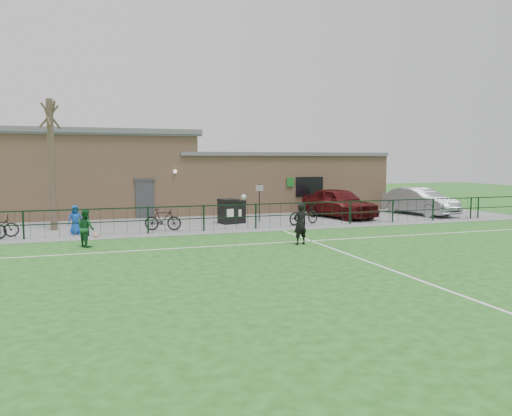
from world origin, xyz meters
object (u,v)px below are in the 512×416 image
object	(u,v)px
spectator_child	(75,220)
bicycle_d	(163,219)
sign_post	(259,202)
bicycle_e	(304,214)
wheelie_bin_right	(236,212)
ball_ground	(96,235)
outfield_player	(86,228)
car_silver	(419,201)
bare_tree	(52,165)
wheelie_bin_left	(228,212)
car_maroon	(339,203)

from	to	relation	value
spectator_child	bicycle_d	bearing A→B (deg)	-8.97
sign_post	bicycle_e	bearing A→B (deg)	-47.61
wheelie_bin_right	ball_ground	world-z (taller)	wheelie_bin_right
bicycle_e	sign_post	bearing A→B (deg)	20.79
bicycle_e	outfield_player	distance (m)	10.81
car_silver	ball_ground	distance (m)	18.56
bare_tree	wheelie_bin_left	distance (m)	8.59
sign_post	ball_ground	size ratio (longest dim) A/B	8.96
car_silver	wheelie_bin_left	bearing A→B (deg)	171.21
wheelie_bin_right	sign_post	distance (m)	1.42
car_silver	bicycle_e	bearing A→B (deg)	-177.48
sign_post	ball_ground	xyz separation A→B (m)	(-8.25, -2.90, -0.91)
car_maroon	ball_ground	world-z (taller)	car_maroon
car_silver	bicycle_d	xyz separation A→B (m)	(-15.33, -1.84, -0.29)
bicycle_e	ball_ground	world-z (taller)	bicycle_e
bicycle_e	spectator_child	xyz separation A→B (m)	(-10.76, 0.11, 0.11)
car_maroon	ball_ground	size ratio (longest dim) A/B	22.02
sign_post	wheelie_bin_left	bearing A→B (deg)	-170.23
wheelie_bin_left	car_maroon	bearing A→B (deg)	-7.11
bicycle_e	ball_ground	size ratio (longest dim) A/B	8.87
bicycle_e	spectator_child	world-z (taller)	spectator_child
wheelie_bin_left	spectator_child	xyz separation A→B (m)	(-7.26, -1.45, 0.05)
wheelie_bin_left	bicycle_d	distance (m)	3.77
bicycle_d	car_silver	bearing A→B (deg)	-65.74
bare_tree	ball_ground	distance (m)	4.45
bicycle_d	outfield_player	bearing A→B (deg)	152.62
wheelie_bin_left	sign_post	world-z (taller)	sign_post
wheelie_bin_left	outfield_player	xyz separation A→B (m)	(-6.82, -4.78, 0.11)
spectator_child	wheelie_bin_right	bearing A→B (deg)	2.24
wheelie_bin_left	spectator_child	bearing A→B (deg)	178.84
bare_tree	bicycle_d	distance (m)	5.63
wheelie_bin_left	wheelie_bin_right	distance (m)	0.48
bicycle_e	outfield_player	bearing A→B (deg)	85.73
sign_post	spectator_child	world-z (taller)	sign_post
spectator_child	ball_ground	world-z (taller)	spectator_child
car_maroon	bicycle_e	distance (m)	3.82
car_silver	car_maroon	bearing A→B (deg)	167.00
bare_tree	sign_post	size ratio (longest dim) A/B	3.00
wheelie_bin_right	sign_post	size ratio (longest dim) A/B	0.54
bicycle_d	ball_ground	bearing A→B (deg)	128.77
car_silver	outfield_player	xyz separation A→B (m)	(-18.67, -5.20, -0.11)
outfield_player	ball_ground	distance (m)	2.30
wheelie_bin_left	sign_post	bearing A→B (deg)	-2.66
sign_post	car_maroon	distance (m)	4.84
wheelie_bin_left	bicycle_e	xyz separation A→B (m)	(3.50, -1.56, -0.06)
wheelie_bin_left	ball_ground	world-z (taller)	wheelie_bin_left
bare_tree	wheelie_bin_right	world-z (taller)	bare_tree
wheelie_bin_left	spectator_child	distance (m)	7.41
bicycle_d	bicycle_e	size ratio (longest dim) A/B	0.85
wheelie_bin_left	car_silver	distance (m)	11.86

